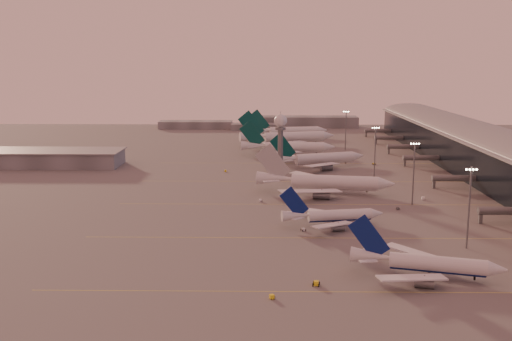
{
  "coord_description": "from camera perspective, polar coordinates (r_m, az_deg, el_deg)",
  "views": [
    {
      "loc": [
        -2.81,
        -173.51,
        55.76
      ],
      "look_at": [
        -6.34,
        69.47,
        10.79
      ],
      "focal_mm": 42.0,
      "sensor_mm": 36.0,
      "label": 1
    }
  ],
  "objects": [
    {
      "name": "greentail_b",
      "position": [
        355.56,
        3.09,
        2.04
      ],
      "size": [
        56.72,
        45.82,
        20.6
      ],
      "color": "silver",
      "rests_on": "ground"
    },
    {
      "name": "radar_tower",
      "position": [
        295.67,
        2.35,
        3.72
      ],
      "size": [
        6.4,
        6.4,
        31.1
      ],
      "color": "slate",
      "rests_on": "ground"
    },
    {
      "name": "mast_b",
      "position": [
        239.43,
        14.79,
        0.03
      ],
      "size": [
        3.6,
        0.56,
        25.0
      ],
      "color": "slate",
      "rests_on": "ground"
    },
    {
      "name": "hangar",
      "position": [
        338.63,
        -19.43,
        1.15
      ],
      "size": [
        82.0,
        27.0,
        8.5
      ],
      "color": "slate",
      "rests_on": "ground"
    },
    {
      "name": "terminal",
      "position": [
        307.79,
        21.91,
        1.27
      ],
      "size": [
        57.0,
        362.0,
        23.04
      ],
      "color": "black",
      "rests_on": "ground"
    },
    {
      "name": "gsv_truck_c",
      "position": [
        239.14,
        0.51,
        -2.73
      ],
      "size": [
        5.63,
        3.6,
        2.14
      ],
      "color": "white",
      "rests_on": "ground"
    },
    {
      "name": "widebody_white",
      "position": [
        255.0,
        6.61,
        -1.39
      ],
      "size": [
        58.74,
        46.7,
        20.79
      ],
      "color": "silver",
      "rests_on": "ground"
    },
    {
      "name": "ground",
      "position": [
        182.28,
        1.69,
        -7.33
      ],
      "size": [
        700.0,
        700.0,
        0.0
      ],
      "primitive_type": "plane",
      "color": "#575555",
      "rests_on": "ground"
    },
    {
      "name": "taxiway_markings",
      "position": [
        238.46,
        8.73,
        -3.16
      ],
      "size": [
        180.0,
        185.25,
        0.02
      ],
      "color": "gold",
      "rests_on": "ground"
    },
    {
      "name": "distant_horizon",
      "position": [
        501.37,
        1.45,
        4.54
      ],
      "size": [
        165.0,
        37.5,
        9.0
      ],
      "color": "slate",
      "rests_on": "ground"
    },
    {
      "name": "greentail_c",
      "position": [
        395.71,
        3.06,
        2.99
      ],
      "size": [
        64.47,
        51.41,
        23.91
      ],
      "color": "silver",
      "rests_on": "ground"
    },
    {
      "name": "gsv_tug_far",
      "position": [
        288.21,
        5.25,
        -0.61
      ],
      "size": [
        3.48,
        4.15,
        1.02
      ],
      "color": "#4F5154",
      "rests_on": "ground"
    },
    {
      "name": "gsv_catering_a",
      "position": [
        175.6,
        20.18,
        -7.97
      ],
      "size": [
        5.15,
        2.48,
        4.21
      ],
      "color": "white",
      "rests_on": "ground"
    },
    {
      "name": "greentail_a",
      "position": [
        317.14,
        5.99,
        0.93
      ],
      "size": [
        51.6,
        40.95,
        19.56
      ],
      "color": "silver",
      "rests_on": "ground"
    },
    {
      "name": "mast_d",
      "position": [
        379.29,
        8.55,
        4.01
      ],
      "size": [
        3.6,
        0.56,
        25.0
      ],
      "color": "slate",
      "rests_on": "ground"
    },
    {
      "name": "narrowbody_near",
      "position": [
        163.31,
        15.9,
        -8.71
      ],
      "size": [
        39.29,
        30.92,
        15.73
      ],
      "color": "silver",
      "rests_on": "ground"
    },
    {
      "name": "greentail_d",
      "position": [
        435.77,
        3.16,
        3.61
      ],
      "size": [
        57.72,
        46.22,
        21.13
      ],
      "color": "silver",
      "rests_on": "ground"
    },
    {
      "name": "gsv_tug_hangar",
      "position": [
        329.59,
        11.17,
        0.63
      ],
      "size": [
        3.75,
        2.89,
        0.95
      ],
      "color": "yellow",
      "rests_on": "ground"
    },
    {
      "name": "gsv_truck_b",
      "position": [
        232.76,
        13.44,
        -3.4
      ],
      "size": [
        5.5,
        3.27,
        2.1
      ],
      "color": "#4F5154",
      "rests_on": "ground"
    },
    {
      "name": "mast_c",
      "position": [
        291.44,
        11.27,
        1.99
      ],
      "size": [
        3.6,
        0.56,
        25.0
      ],
      "color": "slate",
      "rests_on": "ground"
    },
    {
      "name": "mast_a",
      "position": [
        188.6,
        19.65,
        -3.01
      ],
      "size": [
        3.6,
        0.56,
        25.0
      ],
      "color": "slate",
      "rests_on": "ground"
    },
    {
      "name": "gsv_truck_a",
      "position": [
        144.71,
        1.69,
        -11.7
      ],
      "size": [
        5.79,
        3.78,
        2.2
      ],
      "color": "yellow",
      "rests_on": "ground"
    },
    {
      "name": "gsv_tug_mid",
      "position": [
        199.57,
        4.53,
        -5.64
      ],
      "size": [
        3.06,
        3.62,
        0.89
      ],
      "color": "white",
      "rests_on": "ground"
    },
    {
      "name": "gsv_catering_b",
      "position": [
        251.49,
        15.69,
        -2.19
      ],
      "size": [
        5.63,
        2.84,
        4.53
      ],
      "color": "white",
      "rests_on": "ground"
    },
    {
      "name": "gsv_truck_d",
      "position": [
        303.21,
        -2.93,
        0.07
      ],
      "size": [
        2.38,
        5.22,
        2.03
      ],
      "color": "yellow",
      "rests_on": "ground"
    },
    {
      "name": "gsv_tug_near",
      "position": [
        153.3,
        5.75,
        -10.66
      ],
      "size": [
        3.11,
        4.37,
        1.14
      ],
      "color": "yellow",
      "rests_on": "ground"
    },
    {
      "name": "narrowbody_mid",
      "position": [
        206.47,
        7.32,
        -4.44
      ],
      "size": [
        36.34,
        28.76,
        14.3
      ],
      "color": "silver",
      "rests_on": "ground"
    }
  ]
}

